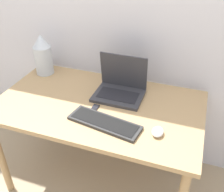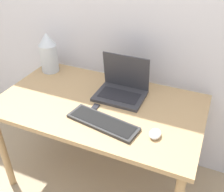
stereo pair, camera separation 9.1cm
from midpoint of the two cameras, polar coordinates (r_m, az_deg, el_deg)
The scene contains 7 objects.
wall_back at distance 1.86m, azimuth 4.57°, elevation 19.63°, with size 6.00×0.05×2.50m.
desk at distance 1.75m, azimuth -1.23°, elevation -3.70°, with size 1.33×0.77×0.72m.
laptop at distance 1.76m, azimuth 3.70°, elevation 1.90°, with size 0.32×0.25×0.27m.
keyboard at distance 1.52m, azimuth -0.30°, elevation -5.76°, with size 0.45×0.21×0.02m.
mouse at distance 1.46m, azimuth 11.15°, elevation -8.12°, with size 0.06×0.09×0.04m.
vase at distance 2.06m, azimuth -12.44°, elevation 9.12°, with size 0.13×0.13×0.31m.
mp3_player at distance 1.66m, azimuth -1.96°, elevation -2.39°, with size 0.04×0.06×0.01m.
Camera 2 is at (0.63, -0.87, 1.69)m, focal length 42.00 mm.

